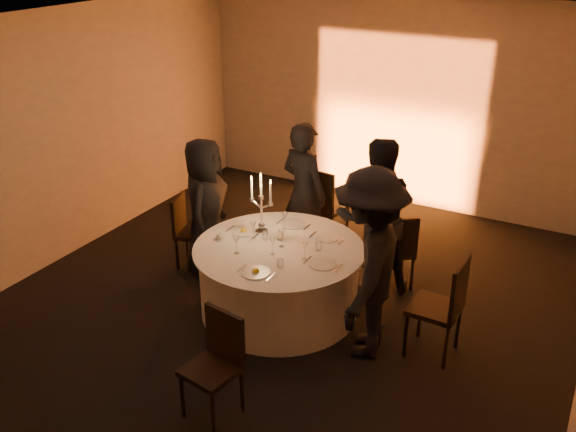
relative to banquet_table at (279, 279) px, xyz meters
The scene contains 32 objects.
floor 0.38m from the banquet_table, ahead, with size 7.00×7.00×0.00m, color black.
ceiling 2.62m from the banquet_table, ahead, with size 7.00×7.00×0.00m, color silver.
wall_back 3.67m from the banquet_table, 90.00° to the left, with size 7.00×7.00×0.00m, color #A49E98.
wall_left 3.20m from the banquet_table, behind, with size 7.00×7.00×0.00m, color #A49E98.
uplighter_fixture 3.22m from the banquet_table, 90.00° to the left, with size 0.25×0.12×0.10m, color black.
banquet_table is the anchor object (origin of this frame).
chair_left 1.54m from the banquet_table, 165.11° to the left, with size 0.48×0.48×0.89m.
chair_back_left 1.67m from the banquet_table, 99.26° to the left, with size 0.53×0.53×1.06m.
chair_back_right 1.41m from the banquet_table, 48.46° to the left, with size 0.56×0.56×0.92m.
chair_right 1.77m from the banquet_table, ahead, with size 0.47×0.47×1.05m.
chair_front 1.64m from the banquet_table, 79.38° to the right, with size 0.48×0.48×0.95m.
guest_left 1.35m from the banquet_table, 161.56° to the left, with size 0.81×0.53×1.65m, color black.
guest_back_left 1.34m from the banquet_table, 105.14° to the left, with size 0.64×0.42×1.76m, color black.
guest_back_right 1.27m from the banquet_table, 52.37° to the left, with size 0.88×0.69×1.81m, color black.
guest_right 1.23m from the banquet_table, 10.46° to the right, with size 1.23×0.70×1.90m, color black.
plate_left 0.67m from the banquet_table, 166.14° to the left, with size 0.36×0.25×0.08m.
plate_back_left 0.70m from the banquet_table, 102.73° to the left, with size 0.36×0.29×0.01m.
plate_back_right 0.68m from the banquet_table, 50.83° to the left, with size 0.35×0.25×0.01m.
plate_right 0.69m from the banquet_table, 11.55° to the right, with size 0.36×0.28×0.01m.
plate_front 0.70m from the banquet_table, 83.59° to the right, with size 0.36×0.29×0.08m.
coffee_cup 0.78m from the banquet_table, 168.06° to the right, with size 0.11×0.11×0.07m.
candelabra 0.75m from the banquet_table, 146.15° to the left, with size 0.29×0.14×0.70m.
wine_glass_a 0.55m from the banquet_table, 83.61° to the right, with size 0.07×0.07×0.19m.
wine_glass_b 0.70m from the banquet_table, 110.83° to the left, with size 0.07×0.07×0.19m.
wine_glass_c 0.63m from the banquet_table, behind, with size 0.07×0.07×0.19m.
wine_glass_d 0.52m from the banquet_table, 65.43° to the left, with size 0.07×0.07×0.19m.
wine_glass_e 0.64m from the banquet_table, 16.21° to the right, with size 0.07×0.07×0.19m.
wine_glass_f 0.69m from the banquet_table, 134.61° to the right, with size 0.07×0.07×0.19m.
tumbler_a 0.61m from the banquet_table, 58.84° to the right, with size 0.07×0.07×0.09m, color white.
tumbler_b 0.49m from the banquet_table, 156.14° to the left, with size 0.07×0.07×0.09m, color white.
tumbler_c 0.47m from the banquet_table, 115.64° to the left, with size 0.07×0.07×0.09m, color white.
tumbler_d 0.60m from the banquet_table, 20.35° to the left, with size 0.07×0.07×0.09m, color white.
Camera 1 is at (2.91, -5.17, 3.85)m, focal length 40.00 mm.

